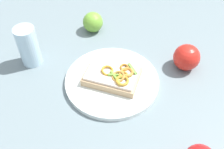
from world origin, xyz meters
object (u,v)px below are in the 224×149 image
object	(u,v)px
sandwich	(113,76)
apple_0	(93,22)
drinking_glass	(28,46)
apple_2	(187,57)
plate	(112,81)

from	to	relation	value
sandwich	apple_0	world-z (taller)	apple_0
drinking_glass	sandwich	bearing A→B (deg)	174.15
sandwich	drinking_glass	bearing A→B (deg)	-1.18
apple_2	drinking_glass	bearing A→B (deg)	10.87
plate	drinking_glass	size ratio (longest dim) A/B	2.13
sandwich	apple_0	size ratio (longest dim) A/B	2.29
apple_0	sandwich	bearing A→B (deg)	119.08
sandwich	apple_0	xyz separation A→B (m)	(0.13, -0.23, 0.00)
apple_2	plate	bearing A→B (deg)	29.89
plate	apple_2	xyz separation A→B (m)	(-0.20, -0.12, 0.03)
sandwich	apple_2	world-z (taller)	apple_2
drinking_glass	apple_0	bearing A→B (deg)	-125.35
sandwich	plate	bearing A→B (deg)	-9.31
apple_0	apple_2	xyz separation A→B (m)	(-0.33, 0.11, 0.00)
plate	sandwich	distance (m)	0.02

